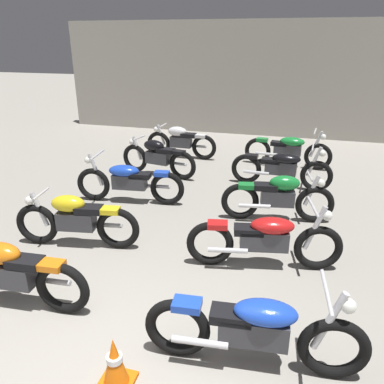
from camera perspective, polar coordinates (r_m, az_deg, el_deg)
The scene contains 12 objects.
back_wall at distance 13.08m, azimuth 8.70°, elevation 16.27°, with size 12.82×0.24×3.60m, color #9E998E.
motorcycle_left_row_0 at distance 5.09m, azimuth -25.46°, elevation -10.80°, with size 1.97×0.49×0.88m.
motorcycle_left_row_1 at distance 6.14m, azimuth -16.95°, elevation -3.87°, with size 1.96×0.59×0.88m.
motorcycle_left_row_2 at distance 7.56m, azimuth -9.39°, elevation 1.67°, with size 2.17×0.68×0.97m.
motorcycle_left_row_3 at distance 9.04m, azimuth -5.15°, elevation 5.28°, with size 1.96×0.56×0.88m.
motorcycle_left_row_4 at distance 10.42m, azimuth -1.71°, elevation 7.61°, with size 1.97×0.48×0.88m.
motorcycle_right_row_0 at distance 3.93m, azimuth 9.36°, elevation -19.44°, with size 2.17×0.68×0.97m.
motorcycle_right_row_1 at distance 5.44m, azimuth 10.84°, elevation -6.83°, with size 2.15×0.77×0.97m.
motorcycle_right_row_2 at distance 6.87m, azimuth 12.72°, elevation -0.66°, with size 1.96×0.60×0.88m.
motorcycle_right_row_3 at distance 8.48m, azimuth 13.19°, elevation 3.62°, with size 2.17×0.68×0.97m.
motorcycle_right_row_4 at distance 9.94m, azimuth 14.12°, elevation 6.20°, with size 2.17×0.68×0.97m.
traffic_cone at distance 3.92m, azimuth -11.43°, elevation -23.72°, with size 0.32×0.32×0.54m.
Camera 1 is at (1.68, -2.24, 3.03)m, focal length 35.78 mm.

